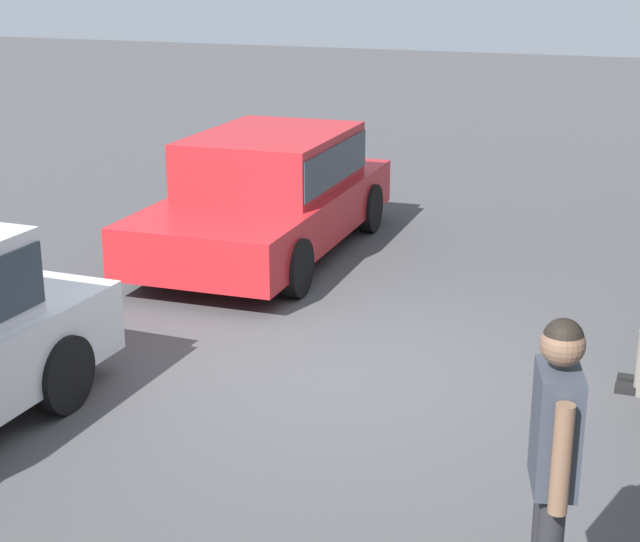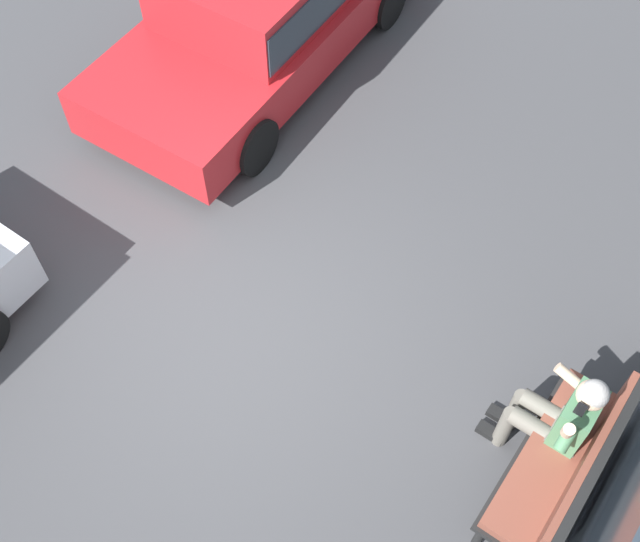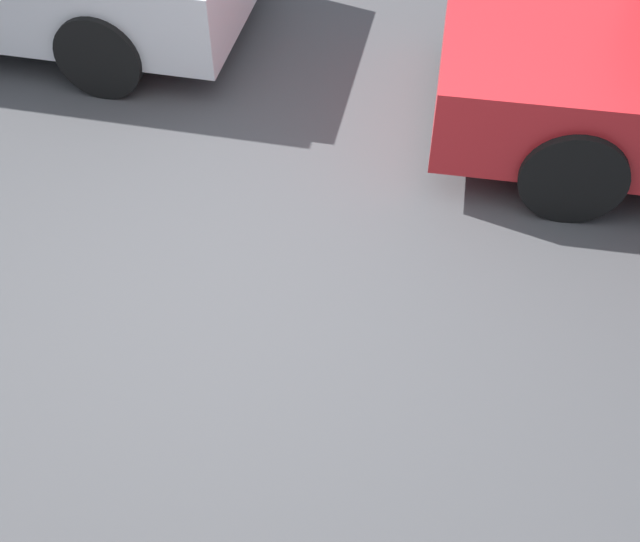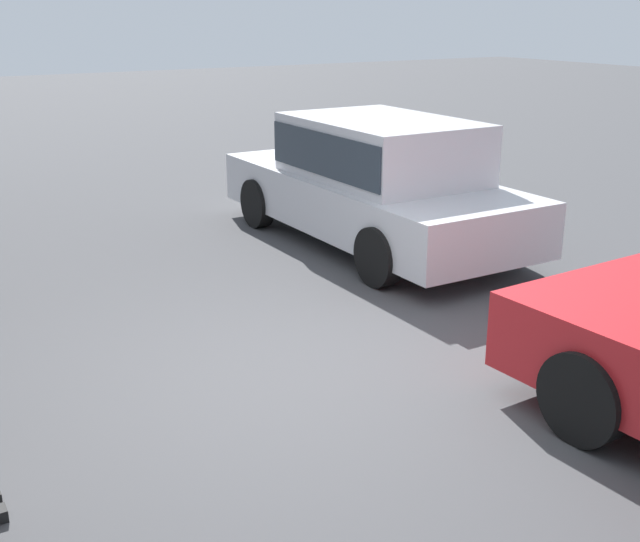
# 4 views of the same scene
# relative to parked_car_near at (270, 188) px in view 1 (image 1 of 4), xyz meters

# --- Properties ---
(ground_plane) EXTENTS (60.00, 60.00, 0.00)m
(ground_plane) POSITION_rel_parked_car_near_xyz_m (3.03, 2.02, -0.76)
(ground_plane) COLOR #424244
(parked_car_near) EXTENTS (4.37, 2.02, 1.40)m
(parked_car_near) POSITION_rel_parked_car_near_xyz_m (0.00, 0.00, 0.00)
(parked_car_near) COLOR red
(parked_car_near) RESTS_ON ground_plane
(pedestrian_standing) EXTENTS (0.53, 0.29, 1.73)m
(pedestrian_standing) POSITION_rel_parked_car_near_xyz_m (5.82, 4.12, 0.26)
(pedestrian_standing) COLOR #232326
(pedestrian_standing) RESTS_ON ground_plane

